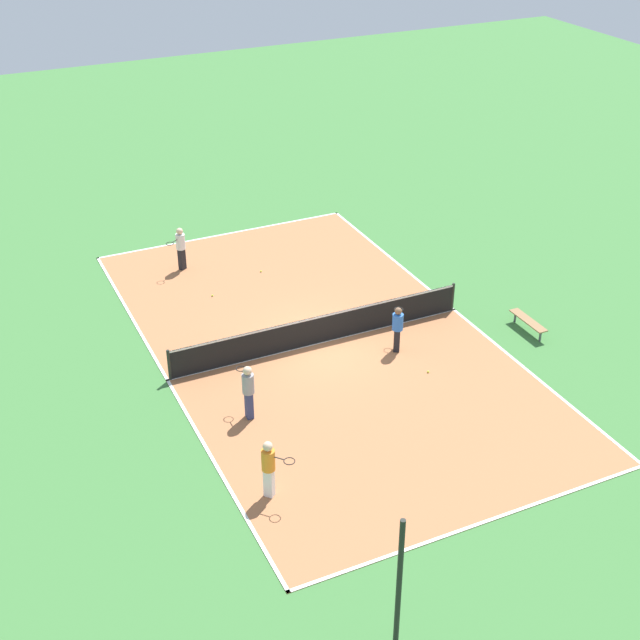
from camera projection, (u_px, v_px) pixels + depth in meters
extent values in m
plane|color=#3D7538|center=(320.00, 343.00, 29.97)|extent=(80.00, 80.00, 0.00)
cube|color=#AD6B42|center=(320.00, 343.00, 29.96)|extent=(10.71, 19.28, 0.02)
cube|color=white|center=(454.00, 310.00, 31.90)|extent=(0.10, 19.28, 0.00)
cube|color=white|center=(168.00, 380.00, 28.01)|extent=(0.10, 19.28, 0.00)
cube|color=white|center=(223.00, 234.00, 37.46)|extent=(10.71, 0.10, 0.00)
cube|color=white|center=(481.00, 523.00, 22.45)|extent=(10.71, 0.10, 0.00)
cube|color=white|center=(320.00, 343.00, 29.96)|extent=(10.71, 0.10, 0.00)
cylinder|color=black|center=(453.00, 297.00, 31.60)|extent=(0.10, 0.10, 1.08)
cylinder|color=black|center=(169.00, 365.00, 27.77)|extent=(0.10, 0.10, 1.08)
cube|color=black|center=(320.00, 329.00, 29.70)|extent=(10.41, 0.03, 1.03)
cube|color=white|center=(320.00, 317.00, 29.45)|extent=(10.41, 0.04, 0.06)
cube|color=olive|center=(528.00, 320.00, 30.42)|extent=(0.36, 1.72, 0.04)
cylinder|color=#4C4C51|center=(515.00, 317.00, 31.09)|extent=(0.08, 0.08, 0.41)
cylinder|color=#4C4C51|center=(540.00, 336.00, 29.98)|extent=(0.08, 0.08, 0.41)
cube|color=black|center=(397.00, 340.00, 29.32)|extent=(0.30, 0.32, 0.81)
cylinder|color=blue|center=(398.00, 322.00, 28.98)|extent=(0.50, 0.50, 0.57)
sphere|color=brown|center=(398.00, 311.00, 28.77)|extent=(0.24, 0.24, 0.24)
cylinder|color=#262626|center=(398.00, 313.00, 29.18)|extent=(0.17, 0.25, 0.03)
torus|color=black|center=(399.00, 309.00, 29.42)|extent=(0.42, 0.42, 0.02)
cube|color=black|center=(182.00, 259.00, 34.47)|extent=(0.32, 0.30, 0.87)
cylinder|color=white|center=(180.00, 242.00, 34.10)|extent=(0.50, 0.50, 0.61)
sphere|color=beige|center=(180.00, 231.00, 33.88)|extent=(0.26, 0.26, 0.26)
cylinder|color=#262626|center=(175.00, 241.00, 33.79)|extent=(0.25, 0.18, 0.03)
torus|color=black|center=(170.00, 244.00, 33.59)|extent=(0.42, 0.42, 0.02)
cube|color=white|center=(269.00, 482.00, 23.13)|extent=(0.32, 0.32, 0.87)
cylinder|color=orange|center=(268.00, 460.00, 22.76)|extent=(0.51, 0.51, 0.61)
sphere|color=beige|center=(268.00, 446.00, 22.54)|extent=(0.26, 0.26, 0.26)
cylinder|color=#262626|center=(279.00, 458.00, 22.58)|extent=(0.21, 0.23, 0.03)
torus|color=black|center=(289.00, 461.00, 22.48)|extent=(0.43, 0.43, 0.02)
cube|color=navy|center=(249.00, 405.00, 26.09)|extent=(0.21, 0.26, 0.89)
cylinder|color=gray|center=(248.00, 384.00, 25.71)|extent=(0.37, 0.37, 0.62)
sphere|color=beige|center=(247.00, 371.00, 25.49)|extent=(0.27, 0.27, 0.27)
cylinder|color=#262626|center=(244.00, 374.00, 25.89)|extent=(0.04, 0.28, 0.03)
torus|color=black|center=(241.00, 369.00, 26.11)|extent=(0.31, 0.31, 0.02)
sphere|color=#CCE033|center=(212.00, 295.00, 32.75)|extent=(0.07, 0.07, 0.07)
sphere|color=#CCE033|center=(261.00, 271.00, 34.44)|extent=(0.07, 0.07, 0.07)
sphere|color=#CCE033|center=(428.00, 372.00, 28.36)|extent=(0.07, 0.07, 0.07)
cylinder|color=black|center=(399.00, 588.00, 18.21)|extent=(0.12, 0.12, 3.69)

